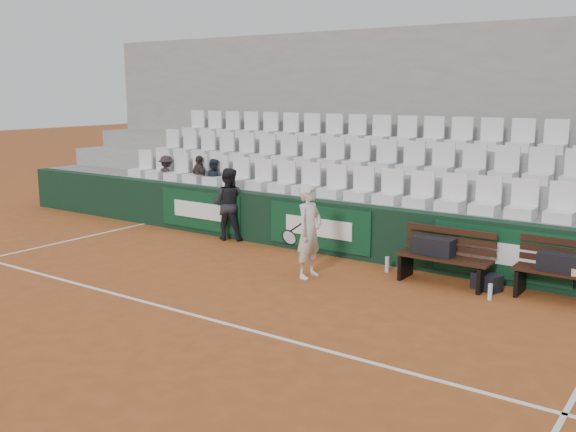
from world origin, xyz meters
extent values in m
plane|color=#9E4F23|center=(0.00, 0.00, 0.00)|extent=(80.00, 80.00, 0.00)
cube|color=white|center=(0.00, 0.00, 0.00)|extent=(18.00, 0.06, 0.01)
cube|color=black|center=(0.00, 4.00, 0.50)|extent=(18.00, 0.30, 1.00)
cube|color=#0C381E|center=(-3.20, 3.83, 0.52)|extent=(2.20, 0.04, 0.82)
cube|color=#0C381E|center=(-0.20, 3.83, 0.52)|extent=(2.20, 0.04, 0.82)
cube|color=#0C381E|center=(3.20, 3.83, 0.52)|extent=(2.20, 0.04, 0.82)
cube|color=gray|center=(0.00, 4.62, 0.50)|extent=(18.00, 0.95, 1.00)
cube|color=gray|center=(0.00, 5.58, 0.72)|extent=(18.00, 0.95, 1.45)
cube|color=gray|center=(0.00, 6.53, 0.95)|extent=(18.00, 0.95, 1.90)
cube|color=gray|center=(0.00, 7.15, 2.20)|extent=(18.00, 0.30, 4.40)
cube|color=white|center=(0.00, 4.45, 1.31)|extent=(11.90, 0.44, 0.63)
cube|color=silver|center=(0.00, 5.40, 1.77)|extent=(11.90, 0.44, 0.63)
cube|color=silver|center=(0.00, 6.35, 2.21)|extent=(11.90, 0.44, 0.63)
cube|color=#32190F|center=(2.45, 3.36, 0.23)|extent=(1.50, 0.56, 0.45)
cube|color=black|center=(4.25, 3.56, 0.23)|extent=(1.50, 0.56, 0.45)
cube|color=black|center=(2.26, 3.38, 0.59)|extent=(0.68, 0.32, 0.29)
cube|color=black|center=(4.12, 3.53, 0.58)|extent=(0.58, 0.30, 0.26)
cube|color=black|center=(3.12, 3.45, 0.13)|extent=(0.49, 0.39, 0.26)
cylinder|color=silver|center=(1.41, 3.47, 0.13)|extent=(0.07, 0.07, 0.27)
cylinder|color=silver|center=(3.32, 3.00, 0.12)|extent=(0.07, 0.07, 0.24)
imported|color=silver|center=(0.47, 2.46, 0.77)|extent=(0.39, 0.57, 1.55)
torus|color=black|center=(0.07, 2.46, 0.62)|extent=(0.19, 0.30, 0.26)
cylinder|color=black|center=(0.20, 2.46, 0.81)|extent=(0.26, 0.03, 0.20)
imported|color=black|center=(-2.39, 3.80, 0.75)|extent=(0.88, 0.79, 1.49)
imported|color=black|center=(-4.86, 4.50, 1.50)|extent=(0.67, 0.43, 0.99)
imported|color=#312C27|center=(-3.82, 4.50, 1.53)|extent=(0.67, 0.44, 1.06)
imported|color=#212832|center=(-3.40, 4.50, 1.50)|extent=(0.54, 0.45, 1.01)
camera|label=1|loc=(6.06, -6.16, 3.06)|focal=40.00mm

